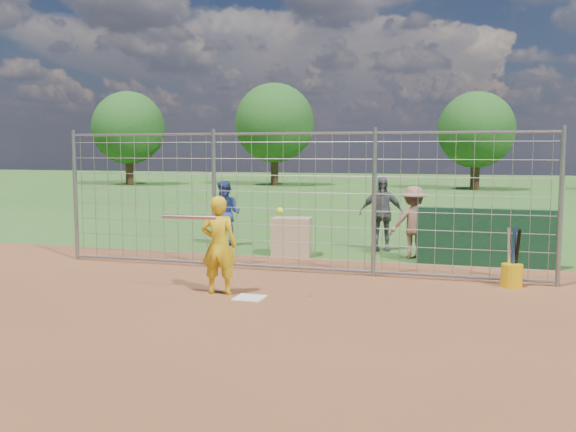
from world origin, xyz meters
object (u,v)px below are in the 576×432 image
(bystander_a, at_px, (226,214))
(bucket_with_bats, at_px, (512,272))
(batter, at_px, (219,245))
(bystander_b, at_px, (381,213))
(equipment_bin, at_px, (292,237))
(bystander_c, at_px, (413,222))

(bystander_a, xyz_separation_m, bucket_with_bats, (6.12, -2.84, -0.51))
(bucket_with_bats, bearing_deg, batter, -157.35)
(batter, bearing_deg, bystander_a, -75.06)
(bystander_a, bearing_deg, bystander_b, 6.95)
(bystander_b, distance_m, bucket_with_bats, 4.17)
(bystander_b, relative_size, bucket_with_bats, 1.68)
(bystander_a, distance_m, equipment_bin, 2.05)
(bystander_b, bearing_deg, batter, -119.11)
(bystander_b, bearing_deg, equipment_bin, -153.97)
(equipment_bin, bearing_deg, batter, -99.26)
(bucket_with_bats, bearing_deg, bystander_c, 127.40)
(bystander_c, distance_m, bucket_with_bats, 3.03)
(batter, relative_size, bystander_a, 1.01)
(bystander_c, distance_m, equipment_bin, 2.52)
(equipment_bin, bearing_deg, bucket_with_bats, -33.29)
(bystander_b, xyz_separation_m, equipment_bin, (-1.70, -1.23, -0.42))
(bystander_c, relative_size, equipment_bin, 1.85)
(bystander_b, distance_m, bystander_c, 1.14)
(bystander_b, distance_m, equipment_bin, 2.14)
(bystander_b, height_order, bystander_c, bystander_b)
(bystander_a, bearing_deg, equipment_bin, -24.22)
(bystander_c, relative_size, bucket_with_bats, 1.52)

